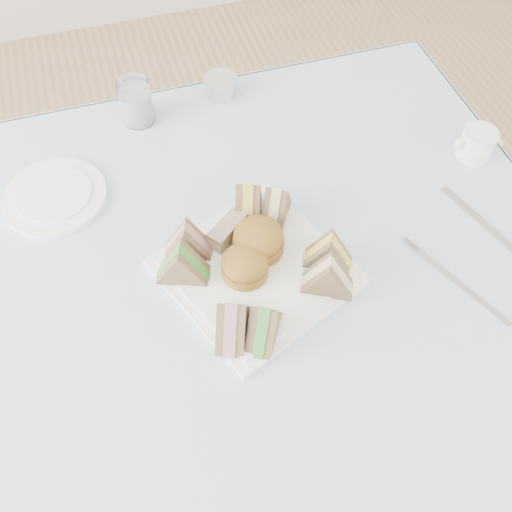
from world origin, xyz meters
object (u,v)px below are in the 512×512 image
object	(u,v)px
table	(272,365)
water_glass	(136,102)
serving_plate	(256,271)
creamer_jug	(477,144)

from	to	relation	value
table	water_glass	xyz separation A→B (m)	(-0.15, 0.43, 0.42)
serving_plate	water_glass	bearing A→B (deg)	82.70
water_glass	creamer_jug	distance (m)	0.66
serving_plate	creamer_jug	xyz separation A→B (m)	(0.48, 0.14, 0.02)
table	water_glass	size ratio (longest dim) A/B	9.74
table	serving_plate	distance (m)	0.38
creamer_jug	water_glass	bearing A→B (deg)	153.25
water_glass	creamer_jug	xyz separation A→B (m)	(0.60, -0.29, -0.02)
water_glass	creamer_jug	size ratio (longest dim) A/B	1.41
serving_plate	water_glass	size ratio (longest dim) A/B	2.90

